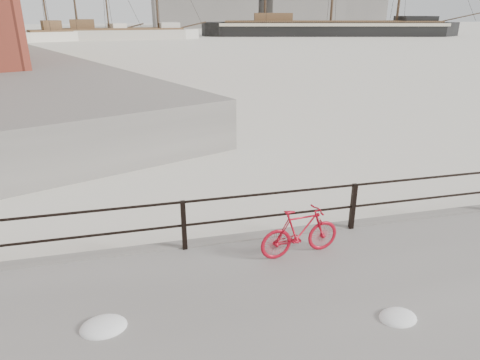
{
  "coord_description": "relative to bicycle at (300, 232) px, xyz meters",
  "views": [
    {
      "loc": [
        -4.19,
        -7.38,
        4.59
      ],
      "look_at": [
        -2.0,
        1.5,
        1.0
      ],
      "focal_mm": 32.0,
      "sensor_mm": 36.0,
      "label": 1
    }
  ],
  "objects": [
    {
      "name": "barque_black",
      "position": [
        38.59,
        81.51,
        -0.82
      ],
      "size": [
        63.68,
        33.87,
        34.29
      ],
      "primitive_type": null,
      "rotation": [
        0.0,
        0.0,
        -0.24
      ],
      "color": "black",
      "rests_on": "ground"
    },
    {
      "name": "guardrail",
      "position": [
        1.44,
        0.72,
        0.03
      ],
      "size": [
        28.0,
        0.1,
        1.0
      ],
      "primitive_type": null,
      "color": "black",
      "rests_on": "promenade"
    },
    {
      "name": "bicycle",
      "position": [
        0.0,
        0.0,
        0.0
      ],
      "size": [
        1.58,
        0.39,
        0.94
      ],
      "primitive_type": "imported",
      "rotation": [
        0.0,
        0.0,
        0.1
      ],
      "color": "#A80B1C",
      "rests_on": "promenade"
    },
    {
      "name": "schooner_mid",
      "position": [
        -4.31,
        78.57,
        -0.82
      ],
      "size": [
        31.63,
        14.36,
        22.21
      ],
      "primitive_type": null,
      "rotation": [
        0.0,
        0.0,
        0.04
      ],
      "color": "beige",
      "rests_on": "ground"
    },
    {
      "name": "schooner_left",
      "position": [
        -11.07,
        77.85,
        -0.82
      ],
      "size": [
        25.09,
        17.24,
        17.58
      ],
      "primitive_type": null,
      "rotation": [
        0.0,
        0.0,
        0.33
      ],
      "color": "silver",
      "rests_on": "ground"
    },
    {
      "name": "industrial_east",
      "position": [
        79.44,
        150.87,
        6.18
      ],
      "size": [
        20.0,
        16.0,
        14.0
      ],
      "primitive_type": "cube",
      "color": "gray",
      "rests_on": "ground"
    },
    {
      "name": "ground",
      "position": [
        1.44,
        0.87,
        -0.82
      ],
      "size": [
        400.0,
        400.0,
        0.0
      ],
      "primitive_type": "plane",
      "color": "white",
      "rests_on": "ground"
    }
  ]
}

